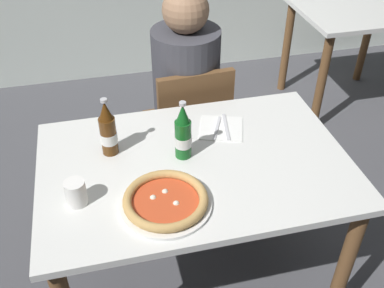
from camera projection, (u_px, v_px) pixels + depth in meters
The scene contains 10 objects.
ground_plane at pixel (194, 279), 2.19m from camera, with size 8.00×8.00×0.00m, color #4C4C51.
dining_table_main at pixel (195, 184), 1.80m from camera, with size 1.20×0.80×0.75m.
chair_behind_table at pixel (190, 126), 2.38m from camera, with size 0.43×0.43×0.85m.
diner_seated at pixel (186, 105), 2.36m from camera, with size 0.34×0.34×1.21m.
dining_table_background at pixel (353, 30), 3.12m from camera, with size 0.80×0.70×0.75m.
pizza_margherita_near at pixel (166, 201), 1.53m from camera, with size 0.32×0.32×0.04m.
beer_bottle_left at pixel (183, 134), 1.70m from camera, with size 0.07×0.07×0.25m.
beer_bottle_center at pixel (108, 131), 1.72m from camera, with size 0.07×0.07×0.25m.
napkin_with_cutlery at pixel (221, 128), 1.90m from camera, with size 0.23×0.23×0.01m.
paper_cup at pixel (76, 193), 1.52m from camera, with size 0.07×0.07×0.10m, color white.
Camera 1 is at (-0.32, -1.29, 1.86)m, focal length 41.76 mm.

